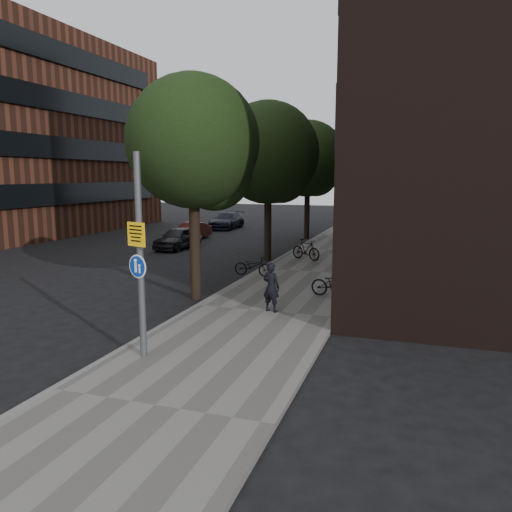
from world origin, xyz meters
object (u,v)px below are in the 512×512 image
at_px(parked_bike_facade_near, 335,284).
at_px(parked_car_near, 178,238).
at_px(signpost, 140,256).
at_px(pedestrian, 271,287).

relative_size(parked_bike_facade_near, parked_car_near, 0.46).
bearing_deg(parked_car_near, signpost, -62.47).
xyz_separation_m(pedestrian, parked_car_near, (-9.07, 11.63, -0.24)).
xyz_separation_m(signpost, parked_car_near, (-7.38, 16.15, -1.80)).
height_order(signpost, parked_car_near, signpost).
bearing_deg(parked_car_near, pedestrian, -49.05).
bearing_deg(parked_bike_facade_near, pedestrian, 157.53).
relative_size(signpost, pedestrian, 3.05).
height_order(pedestrian, parked_bike_facade_near, pedestrian).
relative_size(signpost, parked_bike_facade_near, 2.68).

